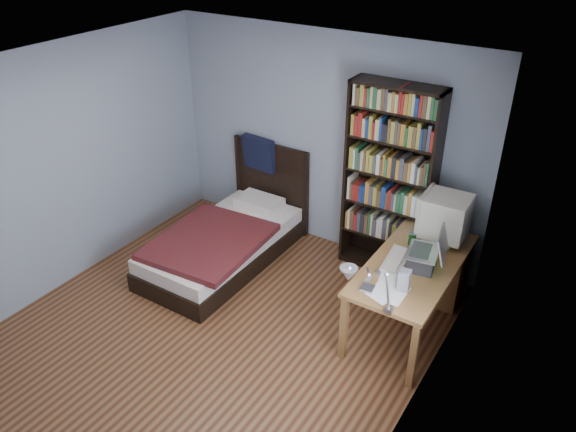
{
  "coord_description": "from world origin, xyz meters",
  "views": [
    {
      "loc": [
        2.8,
        -3.07,
        3.67
      ],
      "look_at": [
        0.36,
        0.78,
        1.05
      ],
      "focal_mm": 35.0,
      "sensor_mm": 36.0,
      "label": 1
    }
  ],
  "objects_px": {
    "desk_lamp": "(356,278)",
    "soda_can": "(412,239)",
    "desk": "(427,268)",
    "bookshelf": "(389,182)",
    "crt_monitor": "(444,216)",
    "keyboard": "(396,260)",
    "laptop": "(424,257)",
    "speaker": "(404,280)",
    "bed": "(227,239)"
  },
  "relations": [
    {
      "from": "desk_lamp",
      "to": "speaker",
      "type": "distance_m",
      "value": 0.88
    },
    {
      "from": "crt_monitor",
      "to": "laptop",
      "type": "height_order",
      "value": "crt_monitor"
    },
    {
      "from": "laptop",
      "to": "desk_lamp",
      "type": "distance_m",
      "value": 1.23
    },
    {
      "from": "keyboard",
      "to": "soda_can",
      "type": "bearing_deg",
      "value": 81.44
    },
    {
      "from": "crt_monitor",
      "to": "keyboard",
      "type": "xyz_separation_m",
      "value": [
        -0.22,
        -0.56,
        -0.27
      ]
    },
    {
      "from": "desk",
      "to": "soda_can",
      "type": "distance_m",
      "value": 0.44
    },
    {
      "from": "crt_monitor",
      "to": "bookshelf",
      "type": "xyz_separation_m",
      "value": [
        -0.69,
        0.3,
        0.05
      ]
    },
    {
      "from": "desk",
      "to": "bed",
      "type": "bearing_deg",
      "value": -168.39
    },
    {
      "from": "desk",
      "to": "laptop",
      "type": "bearing_deg",
      "value": -78.8
    },
    {
      "from": "speaker",
      "to": "bookshelf",
      "type": "bearing_deg",
      "value": 112.11
    },
    {
      "from": "desk_lamp",
      "to": "soda_can",
      "type": "height_order",
      "value": "desk_lamp"
    },
    {
      "from": "crt_monitor",
      "to": "speaker",
      "type": "xyz_separation_m",
      "value": [
        -0.0,
        -0.92,
        -0.19
      ]
    },
    {
      "from": "soda_can",
      "to": "desk_lamp",
      "type": "bearing_deg",
      "value": -86.5
    },
    {
      "from": "desk_lamp",
      "to": "bed",
      "type": "xyz_separation_m",
      "value": [
        -2.15,
        1.17,
        -1.01
      ]
    },
    {
      "from": "keyboard",
      "to": "soda_can",
      "type": "xyz_separation_m",
      "value": [
        0.02,
        0.34,
        0.05
      ]
    },
    {
      "from": "bookshelf",
      "to": "desk_lamp",
      "type": "bearing_deg",
      "value": -73.78
    },
    {
      "from": "laptop",
      "to": "speaker",
      "type": "distance_m",
      "value": 0.4
    },
    {
      "from": "laptop",
      "to": "bookshelf",
      "type": "relative_size",
      "value": 0.2
    },
    {
      "from": "desk_lamp",
      "to": "soda_can",
      "type": "bearing_deg",
      "value": 93.5
    },
    {
      "from": "desk",
      "to": "bookshelf",
      "type": "xyz_separation_m",
      "value": [
        -0.62,
        0.35,
        0.64
      ]
    },
    {
      "from": "soda_can",
      "to": "bed",
      "type": "distance_m",
      "value": 2.15
    },
    {
      "from": "bookshelf",
      "to": "laptop",
      "type": "bearing_deg",
      "value": -49.11
    },
    {
      "from": "soda_can",
      "to": "bookshelf",
      "type": "height_order",
      "value": "bookshelf"
    },
    {
      "from": "crt_monitor",
      "to": "speaker",
      "type": "distance_m",
      "value": 0.94
    },
    {
      "from": "soda_can",
      "to": "desk",
      "type": "bearing_deg",
      "value": 50.95
    },
    {
      "from": "laptop",
      "to": "soda_can",
      "type": "bearing_deg",
      "value": 126.57
    },
    {
      "from": "keyboard",
      "to": "bookshelf",
      "type": "distance_m",
      "value": 1.03
    },
    {
      "from": "desk_lamp",
      "to": "speaker",
      "type": "height_order",
      "value": "desk_lamp"
    },
    {
      "from": "speaker",
      "to": "bed",
      "type": "height_order",
      "value": "bed"
    },
    {
      "from": "desk_lamp",
      "to": "crt_monitor",
      "type": "bearing_deg",
      "value": 85.94
    },
    {
      "from": "keyboard",
      "to": "bookshelf",
      "type": "bearing_deg",
      "value": 112.77
    },
    {
      "from": "laptop",
      "to": "bookshelf",
      "type": "bearing_deg",
      "value": 130.89
    },
    {
      "from": "bookshelf",
      "to": "bed",
      "type": "distance_m",
      "value": 1.94
    },
    {
      "from": "desk",
      "to": "crt_monitor",
      "type": "bearing_deg",
      "value": 31.9
    },
    {
      "from": "desk",
      "to": "crt_monitor",
      "type": "distance_m",
      "value": 0.6
    },
    {
      "from": "desk_lamp",
      "to": "speaker",
      "type": "bearing_deg",
      "value": 81.33
    },
    {
      "from": "desk_lamp",
      "to": "keyboard",
      "type": "bearing_deg",
      "value": 95.41
    },
    {
      "from": "desk_lamp",
      "to": "desk",
      "type": "bearing_deg",
      "value": 88.39
    },
    {
      "from": "keyboard",
      "to": "bed",
      "type": "height_order",
      "value": "bed"
    },
    {
      "from": "desk_lamp",
      "to": "bed",
      "type": "height_order",
      "value": "desk_lamp"
    },
    {
      "from": "desk",
      "to": "soda_can",
      "type": "relative_size",
      "value": 11.97
    },
    {
      "from": "crt_monitor",
      "to": "desk_lamp",
      "type": "distance_m",
      "value": 1.69
    },
    {
      "from": "crt_monitor",
      "to": "keyboard",
      "type": "height_order",
      "value": "crt_monitor"
    },
    {
      "from": "desk_lamp",
      "to": "bookshelf",
      "type": "height_order",
      "value": "bookshelf"
    },
    {
      "from": "desk_lamp",
      "to": "speaker",
      "type": "xyz_separation_m",
      "value": [
        0.11,
        0.75,
        -0.44
      ]
    },
    {
      "from": "soda_can",
      "to": "bed",
      "type": "bearing_deg",
      "value": -172.12
    },
    {
      "from": "laptop",
      "to": "crt_monitor",
      "type": "bearing_deg",
      "value": 92.33
    },
    {
      "from": "crt_monitor",
      "to": "desk",
      "type": "bearing_deg",
      "value": -148.1
    },
    {
      "from": "desk",
      "to": "bookshelf",
      "type": "bearing_deg",
      "value": 150.55
    },
    {
      "from": "desk_lamp",
      "to": "laptop",
      "type": "bearing_deg",
      "value": 83.07
    }
  ]
}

